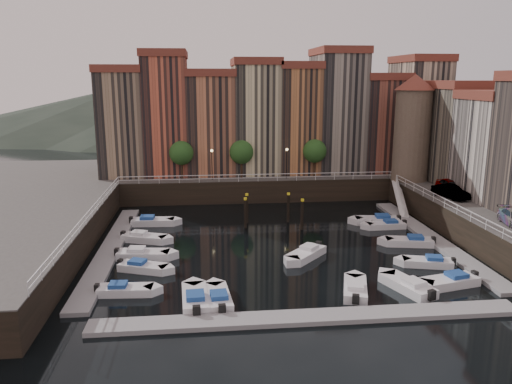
{
  "coord_description": "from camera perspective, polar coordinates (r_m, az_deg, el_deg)",
  "views": [
    {
      "loc": [
        -6.93,
        -48.02,
        16.24
      ],
      "look_at": [
        -1.52,
        4.0,
        4.32
      ],
      "focal_mm": 35.0,
      "sensor_mm": 36.0,
      "label": 1
    }
  ],
  "objects": [
    {
      "name": "promenade_trees",
      "position": [
        67.15,
        -1.1,
        4.57
      ],
      "size": [
        21.2,
        3.2,
        5.2
      ],
      "color": "black",
      "rests_on": "quay_far"
    },
    {
      "name": "boat_right_4",
      "position": [
        58.85,
        13.74,
        -3.15
      ],
      "size": [
        5.21,
        2.38,
        1.18
      ],
      "rotation": [
        0.0,
        0.0,
        3.03
      ],
      "color": "silver",
      "rests_on": "ground"
    },
    {
      "name": "car_b",
      "position": [
        60.04,
        21.34,
        -0.05
      ],
      "size": [
        2.9,
        4.88,
        1.52
      ],
      "primitive_type": "imported",
      "rotation": [
        0.0,
        0.0,
        0.3
      ],
      "color": "gray",
      "rests_on": "quay_right"
    },
    {
      "name": "boat_near_0",
      "position": [
        37.8,
        -6.97,
        -12.04
      ],
      "size": [
        2.14,
        5.19,
        1.18
      ],
      "rotation": [
        0.0,
        0.0,
        1.63
      ],
      "color": "silver",
      "rests_on": "ground"
    },
    {
      "name": "dock_left",
      "position": [
        50.55,
        -16.28,
        -6.23
      ],
      "size": [
        2.0,
        28.0,
        0.35
      ],
      "primitive_type": "cube",
      "color": "gray",
      "rests_on": "ground"
    },
    {
      "name": "boat_extra_631",
      "position": [
        46.82,
        5.77,
        -7.02
      ],
      "size": [
        4.5,
        4.69,
        1.15
      ],
      "rotation": [
        0.0,
        0.0,
        3.97
      ],
      "color": "silver",
      "rests_on": "ground"
    },
    {
      "name": "dock_right",
      "position": [
        54.81,
        19.4,
        -4.96
      ],
      "size": [
        2.0,
        28.0,
        0.35
      ],
      "primitive_type": "cube",
      "color": "gray",
      "rests_on": "ground"
    },
    {
      "name": "boat_right_1",
      "position": [
        47.14,
        19.12,
        -7.6
      ],
      "size": [
        4.62,
        2.65,
        1.03
      ],
      "rotation": [
        0.0,
        0.0,
        2.89
      ],
      "color": "silver",
      "rests_on": "ground"
    },
    {
      "name": "car_a",
      "position": [
        63.06,
        21.4,
        0.57
      ],
      "size": [
        2.11,
        4.81,
        1.61
      ],
      "primitive_type": "imported",
      "rotation": [
        0.0,
        0.0,
        0.04
      ],
      "color": "gray",
      "rests_on": "quay_right"
    },
    {
      "name": "boat_right_3",
      "position": [
        57.37,
        14.69,
        -3.67
      ],
      "size": [
        4.5,
        1.73,
        1.03
      ],
      "rotation": [
        0.0,
        0.0,
        3.17
      ],
      "color": "silver",
      "rests_on": "ground"
    },
    {
      "name": "boat_left_1",
      "position": [
        44.62,
        -12.86,
        -8.36
      ],
      "size": [
        4.59,
        3.03,
        1.04
      ],
      "rotation": [
        0.0,
        0.0,
        -0.36
      ],
      "color": "silver",
      "rests_on": "ground"
    },
    {
      "name": "right_terrace",
      "position": [
        62.03,
        26.84,
        5.28
      ],
      "size": [
        9.3,
        24.3,
        14.0
      ],
      "color": "#6E6553",
      "rests_on": "quay_right"
    },
    {
      "name": "boat_right_0",
      "position": [
        43.46,
        21.38,
        -9.49
      ],
      "size": [
        5.1,
        2.81,
        1.14
      ],
      "rotation": [
        0.0,
        0.0,
        3.37
      ],
      "color": "silver",
      "rests_on": "ground"
    },
    {
      "name": "quay_far",
      "position": [
        75.79,
        -0.58,
        1.63
      ],
      "size": [
        80.0,
        20.0,
        3.0
      ],
      "primitive_type": "cube",
      "color": "black",
      "rests_on": "ground"
    },
    {
      "name": "boat_near_2",
      "position": [
        39.95,
        11.27,
        -10.83
      ],
      "size": [
        2.93,
        4.91,
        1.1
      ],
      "rotation": [
        0.0,
        0.0,
        1.29
      ],
      "color": "silver",
      "rests_on": "ground"
    },
    {
      "name": "boat_left_0",
      "position": [
        40.43,
        -14.83,
        -10.77
      ],
      "size": [
        4.49,
        1.89,
        1.02
      ],
      "rotation": [
        0.0,
        0.0,
        -0.07
      ],
      "color": "silver",
      "rests_on": "ground"
    },
    {
      "name": "far_terrace",
      "position": [
        72.44,
        2.23,
        8.65
      ],
      "size": [
        48.7,
        10.3,
        17.5
      ],
      "color": "#93795D",
      "rests_on": "quay_far"
    },
    {
      "name": "dock_near",
      "position": [
        35.62,
        6.12,
        -14.05
      ],
      "size": [
        30.0,
        2.0,
        0.35
      ],
      "primitive_type": "cube",
      "color": "gray",
      "rests_on": "ground"
    },
    {
      "name": "boat_near_3",
      "position": [
        41.46,
        17.04,
        -10.22
      ],
      "size": [
        3.42,
        5.2,
        1.17
      ],
      "rotation": [
        0.0,
        0.0,
        1.93
      ],
      "color": "silver",
      "rests_on": "ground"
    },
    {
      "name": "railings",
      "position": [
        54.79,
        1.48,
        -0.3
      ],
      "size": [
        36.08,
        34.04,
        0.52
      ],
      "color": "white",
      "rests_on": "ground"
    },
    {
      "name": "ground",
      "position": [
        51.16,
        2.17,
        -5.67
      ],
      "size": [
        200.0,
        200.0,
        0.0
      ],
      "primitive_type": "plane",
      "color": "black",
      "rests_on": "ground"
    },
    {
      "name": "street_lamps",
      "position": [
        66.3,
        -0.74,
        3.87
      ],
      "size": [
        10.36,
        0.36,
        4.18
      ],
      "color": "black",
      "rests_on": "quay_far"
    },
    {
      "name": "boat_left_2",
      "position": [
        47.54,
        -12.87,
        -6.97
      ],
      "size": [
        5.13,
        2.34,
        1.16
      ],
      "rotation": [
        0.0,
        0.0,
        -0.11
      ],
      "color": "silver",
      "rests_on": "ground"
    },
    {
      "name": "boat_left_3",
      "position": [
        52.34,
        -12.74,
        -5.13
      ],
      "size": [
        4.95,
        3.14,
        1.11
      ],
      "rotation": [
        0.0,
        0.0,
        -0.33
      ],
      "color": "silver",
      "rests_on": "ground"
    },
    {
      "name": "gangway",
      "position": [
        64.41,
        16.13,
        -0.52
      ],
      "size": [
        2.78,
        8.32,
        3.73
      ],
      "color": "white",
      "rests_on": "ground"
    },
    {
      "name": "mountains",
      "position": [
        158.47,
        -2.85,
        9.82
      ],
      "size": [
        145.0,
        100.0,
        18.0
      ],
      "color": "#2D382D",
      "rests_on": "ground"
    },
    {
      "name": "boat_right_2",
      "position": [
        52.23,
        17.21,
        -5.44
      ],
      "size": [
        4.95,
        2.57,
        1.11
      ],
      "rotation": [
        0.0,
        0.0,
        2.96
      ],
      "color": "silver",
      "rests_on": "ground"
    },
    {
      "name": "mooring_pilings",
      "position": [
        56.11,
        1.68,
        -2.24
      ],
      "size": [
        6.49,
        3.56,
        3.78
      ],
      "color": "black",
      "rests_on": "ground"
    },
    {
      "name": "boat_near_1",
      "position": [
        37.82,
        -4.34,
        -12.0
      ],
      "size": [
        2.15,
        4.88,
        1.1
      ],
      "rotation": [
        0.0,
        0.0,
        1.66
      ],
      "color": "silver",
      "rests_on": "ground"
    },
    {
      "name": "corner_tower",
      "position": [
        68.34,
        17.43,
        7.19
      ],
      "size": [
        5.2,
        5.2,
        13.8
      ],
      "color": "#6B5B4C",
      "rests_on": "quay_right"
    },
    {
      "name": "boat_left_4",
      "position": [
        57.9,
        -11.8,
        -3.32
      ],
      "size": [
        5.09,
        2.09,
        1.16
      ],
      "rotation": [
        0.0,
        0.0,
        -0.06
      ],
      "color": "silver",
      "rests_on": "ground"
    }
  ]
}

